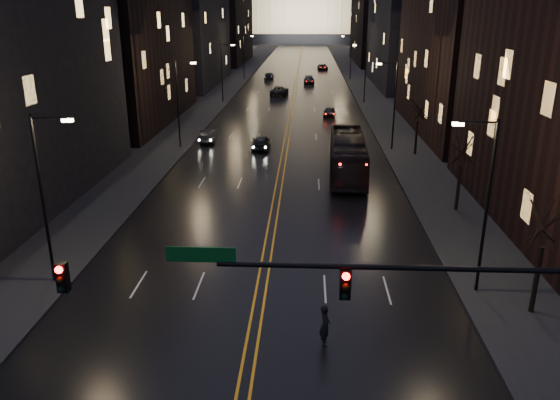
# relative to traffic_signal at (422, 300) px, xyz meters

# --- Properties ---
(road) EXTENTS (20.00, 320.00, 0.02)m
(road) POSITION_rel_traffic_signal_xyz_m (-5.91, 130.00, -5.09)
(road) COLOR black
(road) RESTS_ON ground
(sidewalk_left) EXTENTS (8.00, 320.00, 0.16)m
(sidewalk_left) POSITION_rel_traffic_signal_xyz_m (-19.91, 130.00, -5.02)
(sidewalk_left) COLOR black
(sidewalk_left) RESTS_ON ground
(sidewalk_right) EXTENTS (8.00, 320.00, 0.16)m
(sidewalk_right) POSITION_rel_traffic_signal_xyz_m (8.09, 130.00, -5.02)
(sidewalk_right) COLOR black
(sidewalk_right) RESTS_ON ground
(center_line) EXTENTS (0.62, 320.00, 0.01)m
(center_line) POSITION_rel_traffic_signal_xyz_m (-5.91, 130.00, -5.08)
(center_line) COLOR orange
(center_line) RESTS_ON road
(building_left_mid) EXTENTS (12.00, 30.00, 28.00)m
(building_left_mid) POSITION_rel_traffic_signal_xyz_m (-26.91, 54.00, 8.90)
(building_left_mid) COLOR black
(building_left_mid) RESTS_ON ground
(building_left_far) EXTENTS (12.00, 34.00, 20.00)m
(building_left_far) POSITION_rel_traffic_signal_xyz_m (-26.91, 92.00, 4.90)
(building_left_far) COLOR black
(building_left_far) RESTS_ON ground
(building_left_dist) EXTENTS (12.00, 40.00, 24.00)m
(building_left_dist) POSITION_rel_traffic_signal_xyz_m (-26.91, 140.00, 6.90)
(building_left_dist) COLOR black
(building_left_dist) RESTS_ON ground
(building_right_mid) EXTENTS (12.00, 34.00, 26.00)m
(building_right_mid) POSITION_rel_traffic_signal_xyz_m (15.09, 92.00, 7.90)
(building_right_mid) COLOR black
(building_right_mid) RESTS_ON ground
(building_right_dist) EXTENTS (12.00, 40.00, 22.00)m
(building_right_dist) POSITION_rel_traffic_signal_xyz_m (15.09, 140.00, 5.90)
(building_right_dist) COLOR black
(building_right_dist) RESTS_ON ground
(capitol) EXTENTS (90.00, 50.00, 58.50)m
(capitol) POSITION_rel_traffic_signal_xyz_m (-5.91, 250.00, 12.05)
(capitol) COLOR black
(capitol) RESTS_ON ground
(traffic_signal) EXTENTS (17.29, 0.45, 7.00)m
(traffic_signal) POSITION_rel_traffic_signal_xyz_m (0.00, 0.00, 0.00)
(traffic_signal) COLOR black
(traffic_signal) RESTS_ON ground
(streetlamp_right_near) EXTENTS (2.13, 0.25, 9.00)m
(streetlamp_right_near) POSITION_rel_traffic_signal_xyz_m (4.91, 10.00, -0.02)
(streetlamp_right_near) COLOR black
(streetlamp_right_near) RESTS_ON ground
(streetlamp_left_near) EXTENTS (2.13, 0.25, 9.00)m
(streetlamp_left_near) POSITION_rel_traffic_signal_xyz_m (-16.72, 10.00, -0.02)
(streetlamp_left_near) COLOR black
(streetlamp_left_near) RESTS_ON ground
(streetlamp_right_mid) EXTENTS (2.13, 0.25, 9.00)m
(streetlamp_right_mid) POSITION_rel_traffic_signal_xyz_m (4.91, 40.00, -0.02)
(streetlamp_right_mid) COLOR black
(streetlamp_right_mid) RESTS_ON ground
(streetlamp_left_mid) EXTENTS (2.13, 0.25, 9.00)m
(streetlamp_left_mid) POSITION_rel_traffic_signal_xyz_m (-16.72, 40.00, -0.02)
(streetlamp_left_mid) COLOR black
(streetlamp_left_mid) RESTS_ON ground
(streetlamp_right_far) EXTENTS (2.13, 0.25, 9.00)m
(streetlamp_right_far) POSITION_rel_traffic_signal_xyz_m (4.91, 70.00, -0.02)
(streetlamp_right_far) COLOR black
(streetlamp_right_far) RESTS_ON ground
(streetlamp_left_far) EXTENTS (2.13, 0.25, 9.00)m
(streetlamp_left_far) POSITION_rel_traffic_signal_xyz_m (-16.72, 70.00, -0.02)
(streetlamp_left_far) COLOR black
(streetlamp_left_far) RESTS_ON ground
(streetlamp_right_dist) EXTENTS (2.13, 0.25, 9.00)m
(streetlamp_right_dist) POSITION_rel_traffic_signal_xyz_m (4.91, 100.00, -0.02)
(streetlamp_right_dist) COLOR black
(streetlamp_right_dist) RESTS_ON ground
(streetlamp_left_dist) EXTENTS (2.13, 0.25, 9.00)m
(streetlamp_left_dist) POSITION_rel_traffic_signal_xyz_m (-16.72, 100.00, -0.02)
(streetlamp_left_dist) COLOR black
(streetlamp_left_dist) RESTS_ON ground
(tree_right_near) EXTENTS (2.40, 2.40, 6.65)m
(tree_right_near) POSITION_rel_traffic_signal_xyz_m (7.09, 8.00, -0.58)
(tree_right_near) COLOR black
(tree_right_near) RESTS_ON ground
(tree_right_mid) EXTENTS (2.40, 2.40, 6.65)m
(tree_right_mid) POSITION_rel_traffic_signal_xyz_m (7.09, 22.00, -0.58)
(tree_right_mid) COLOR black
(tree_right_mid) RESTS_ON ground
(tree_right_far) EXTENTS (2.40, 2.40, 6.65)m
(tree_right_far) POSITION_rel_traffic_signal_xyz_m (7.09, 38.00, -0.58)
(tree_right_far) COLOR black
(tree_right_far) RESTS_ON ground
(bus) EXTENTS (3.43, 12.71, 3.51)m
(bus) POSITION_rel_traffic_signal_xyz_m (-0.11, 30.92, -3.35)
(bus) COLOR black
(bus) RESTS_ON ground
(oncoming_car_a) EXTENTS (1.86, 4.45, 1.50)m
(oncoming_car_a) POSITION_rel_traffic_signal_xyz_m (-8.41, 39.98, -4.35)
(oncoming_car_a) COLOR black
(oncoming_car_a) RESTS_ON ground
(oncoming_car_b) EXTENTS (1.92, 4.52, 1.45)m
(oncoming_car_b) POSITION_rel_traffic_signal_xyz_m (-14.41, 42.77, -4.38)
(oncoming_car_b) COLOR black
(oncoming_car_b) RESTS_ON ground
(oncoming_car_c) EXTENTS (3.17, 5.83, 1.55)m
(oncoming_car_c) POSITION_rel_traffic_signal_xyz_m (-8.41, 77.94, -4.33)
(oncoming_car_c) COLOR black
(oncoming_car_c) RESTS_ON ground
(oncoming_car_d) EXTENTS (1.91, 4.68, 1.36)m
(oncoming_car_d) POSITION_rel_traffic_signal_xyz_m (-11.80, 101.13, -4.42)
(oncoming_car_d) COLOR black
(oncoming_car_d) RESTS_ON ground
(receding_car_a) EXTENTS (1.86, 4.77, 1.55)m
(receding_car_a) POSITION_rel_traffic_signal_xyz_m (-0.02, 41.65, -4.33)
(receding_car_a) COLOR black
(receding_car_a) RESTS_ON ground
(receding_car_b) EXTENTS (1.86, 3.94, 1.30)m
(receding_car_b) POSITION_rel_traffic_signal_xyz_m (-0.66, 58.60, -4.45)
(receding_car_b) COLOR black
(receding_car_b) RESTS_ON ground
(receding_car_c) EXTENTS (2.08, 5.10, 1.48)m
(receding_car_c) POSITION_rel_traffic_signal_xyz_m (-3.41, 93.06, -4.36)
(receding_car_c) COLOR black
(receding_car_c) RESTS_ON ground
(receding_car_d) EXTENTS (2.57, 5.05, 1.37)m
(receding_car_d) POSITION_rel_traffic_signal_xyz_m (-0.07, 120.44, -4.42)
(receding_car_d) COLOR black
(receding_car_d) RESTS_ON ground
(pedestrian_a) EXTENTS (0.50, 0.72, 1.92)m
(pedestrian_a) POSITION_rel_traffic_signal_xyz_m (-2.77, 5.00, -4.14)
(pedestrian_a) COLOR black
(pedestrian_a) RESTS_ON ground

